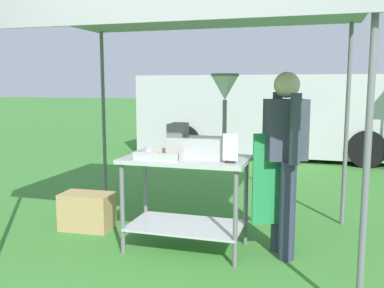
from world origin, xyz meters
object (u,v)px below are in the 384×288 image
object	(u,v)px
van_silver	(275,114)
donut_tray	(161,156)
donut_cart	(186,184)
menu_sign	(230,150)
supply_crate	(87,211)
stall_canopy	(189,16)
vendor	(284,155)
donut_fryer	(205,130)

from	to	relation	value
van_silver	donut_tray	bearing A→B (deg)	-94.41
donut_cart	menu_sign	xyz separation A→B (m)	(0.44, -0.15, 0.35)
menu_sign	supply_crate	world-z (taller)	menu_sign
stall_canopy	vendor	bearing A→B (deg)	0.75
stall_canopy	vendor	size ratio (longest dim) A/B	1.89
donut_cart	donut_fryer	world-z (taller)	donut_fryer
donut_tray	vendor	world-z (taller)	vendor
donut_cart	vendor	bearing A→B (deg)	7.29
vendor	supply_crate	bearing A→B (deg)	176.68
stall_canopy	donut_fryer	world-z (taller)	stall_canopy
stall_canopy	vendor	xyz separation A→B (m)	(0.86, 0.01, -1.20)
menu_sign	van_silver	bearing A→B (deg)	91.78
donut_tray	supply_crate	xyz separation A→B (m)	(-0.96, 0.35, -0.69)
stall_canopy	menu_sign	size ratio (longest dim) A/B	12.48
donut_tray	vendor	xyz separation A→B (m)	(1.05, 0.23, 0.03)
donut_fryer	vendor	xyz separation A→B (m)	(0.69, 0.06, -0.20)
donut_cart	menu_sign	bearing A→B (deg)	-18.68
donut_fryer	van_silver	bearing A→B (deg)	89.08
donut_tray	donut_fryer	xyz separation A→B (m)	(0.36, 0.17, 0.23)
donut_fryer	vendor	distance (m)	0.72
stall_canopy	donut_cart	world-z (taller)	stall_canopy
stall_canopy	supply_crate	size ratio (longest dim) A/B	5.64
vendor	stall_canopy	bearing A→B (deg)	-179.25
stall_canopy	donut_fryer	size ratio (longest dim) A/B	4.10
vendor	donut_cart	bearing A→B (deg)	-172.71
stall_canopy	donut_fryer	xyz separation A→B (m)	(0.16, -0.05, -1.00)
donut_tray	menu_sign	xyz separation A→B (m)	(0.63, -0.02, 0.08)
donut_fryer	vendor	bearing A→B (deg)	5.00
supply_crate	stall_canopy	bearing A→B (deg)	-6.32
donut_tray	supply_crate	distance (m)	1.23
donut_tray	vendor	distance (m)	1.07
donut_tray	menu_sign	world-z (taller)	menu_sign
menu_sign	van_silver	xyz separation A→B (m)	(-0.18, 5.79, -0.08)
menu_sign	supply_crate	size ratio (longest dim) A/B	0.45
supply_crate	van_silver	bearing A→B (deg)	75.44
donut_fryer	menu_sign	world-z (taller)	donut_fryer
donut_fryer	vendor	size ratio (longest dim) A/B	0.46
donut_tray	menu_sign	bearing A→B (deg)	-2.25
donut_cart	van_silver	size ratio (longest dim) A/B	0.20
stall_canopy	donut_cart	xyz separation A→B (m)	(0.00, -0.10, -1.49)
menu_sign	vendor	xyz separation A→B (m)	(0.42, 0.26, -0.06)
donut_cart	supply_crate	distance (m)	1.25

